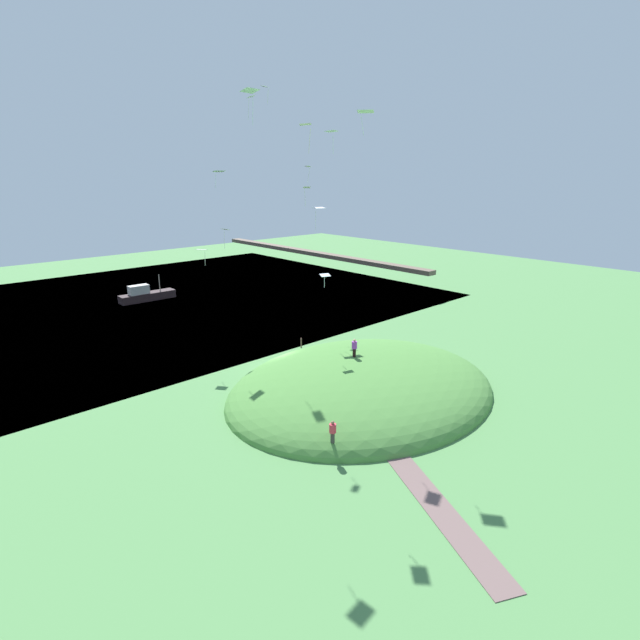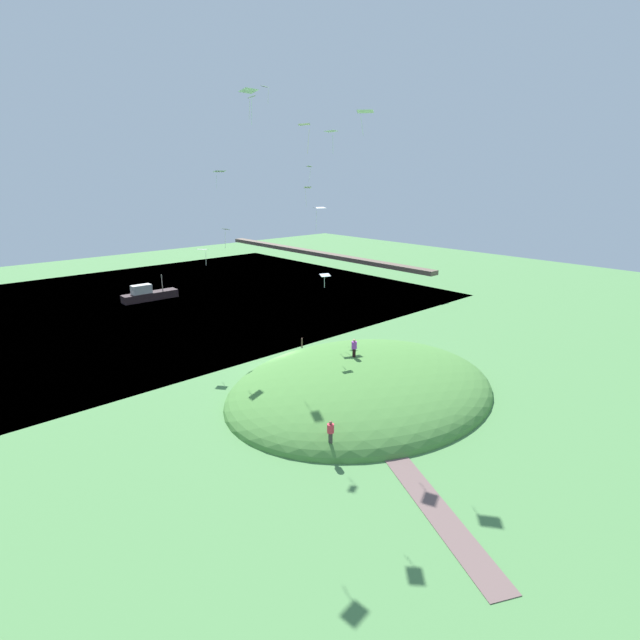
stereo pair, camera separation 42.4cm
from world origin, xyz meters
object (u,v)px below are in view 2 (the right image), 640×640
(kite_4, at_px, (249,92))
(kite_6, at_px, (251,98))
(person_walking_path, at_px, (354,346))
(kite_10, at_px, (325,276))
(kite_5, at_px, (319,209))
(kite_9, at_px, (305,126))
(kite_2, at_px, (331,132))
(kite_0, at_px, (365,112))
(kite_11, at_px, (265,88))
(boat_on_lake, at_px, (148,295))
(kite_3, at_px, (226,231))
(kite_8, at_px, (219,172))
(kite_7, at_px, (307,189))
(kite_12, at_px, (203,250))
(person_near_shore, at_px, (331,429))
(kite_1, at_px, (309,168))
(mooring_post, at_px, (302,343))

(kite_4, bearing_deg, kite_6, 144.57)
(person_walking_path, relative_size, kite_10, 1.29)
(kite_5, bearing_deg, kite_9, -45.92)
(person_walking_path, distance_m, kite_2, 17.16)
(kite_0, distance_m, kite_11, 9.24)
(kite_6, bearing_deg, boat_on_lake, 178.11)
(person_walking_path, xyz_separation_m, kite_10, (-3.08, -0.55, 5.69))
(person_walking_path, distance_m, kite_11, 22.21)
(kite_9, bearing_deg, kite_6, 158.58)
(person_walking_path, distance_m, kite_3, 17.49)
(kite_0, bearing_deg, kite_8, -164.38)
(kite_2, bearing_deg, kite_0, 28.85)
(boat_on_lake, xyz_separation_m, kite_7, (31.09, 4.15, 15.45))
(kite_12, bearing_deg, kite_6, 50.45)
(kite_3, bearing_deg, kite_10, 11.09)
(person_near_shore, height_order, kite_12, kite_12)
(kite_6, xyz_separation_m, kite_10, (8.78, 0.81, -14.78))
(kite_9, bearing_deg, kite_5, 134.08)
(kite_8, bearing_deg, boat_on_lake, 172.20)
(kite_0, xyz_separation_m, kite_3, (-15.78, -2.55, -9.59))
(kite_2, height_order, kite_6, kite_6)
(kite_2, bearing_deg, kite_11, -167.92)
(kite_4, relative_size, kite_11, 1.58)
(kite_4, distance_m, kite_5, 17.62)
(kite_7, xyz_separation_m, kite_10, (7.23, -4.31, -6.93))
(boat_on_lake, height_order, kite_0, kite_0)
(boat_on_lake, bearing_deg, person_walking_path, 91.61)
(kite_4, xyz_separation_m, kite_12, (-14.76, 4.12, -11.82))
(kite_1, xyz_separation_m, kite_4, (12.53, -15.81, 4.20))
(kite_5, xyz_separation_m, kite_11, (0.98, -6.75, 9.83))
(boat_on_lake, relative_size, kite_8, 5.14)
(kite_3, xyz_separation_m, kite_11, (7.22, -0.04, 11.93))
(kite_10, xyz_separation_m, kite_11, (-4.59, -2.36, 14.95))
(person_near_shore, height_order, kite_6, kite_6)
(kite_2, relative_size, kite_5, 0.74)
(kite_5, relative_size, kite_11, 1.69)
(kite_0, bearing_deg, kite_9, -84.93)
(kite_5, bearing_deg, kite_12, -125.30)
(boat_on_lake, xyz_separation_m, kite_8, (28.23, -3.87, 17.05))
(person_walking_path, xyz_separation_m, kite_6, (-11.86, -1.36, 20.47))
(kite_10, bearing_deg, kite_3, -168.91)
(kite_2, xyz_separation_m, kite_11, (-6.31, -1.35, 3.61))
(kite_1, relative_size, kite_10, 1.32)
(person_walking_path, height_order, kite_5, kite_5)
(kite_1, xyz_separation_m, kite_7, (2.64, -2.56, -2.04))
(mooring_post, bearing_deg, kite_11, -64.58)
(kite_10, bearing_deg, kite_0, 3.34)
(kite_2, relative_size, kite_7, 0.85)
(person_walking_path, relative_size, kite_5, 0.72)
(boat_on_lake, xyz_separation_m, kite_5, (32.75, 4.23, 13.65))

